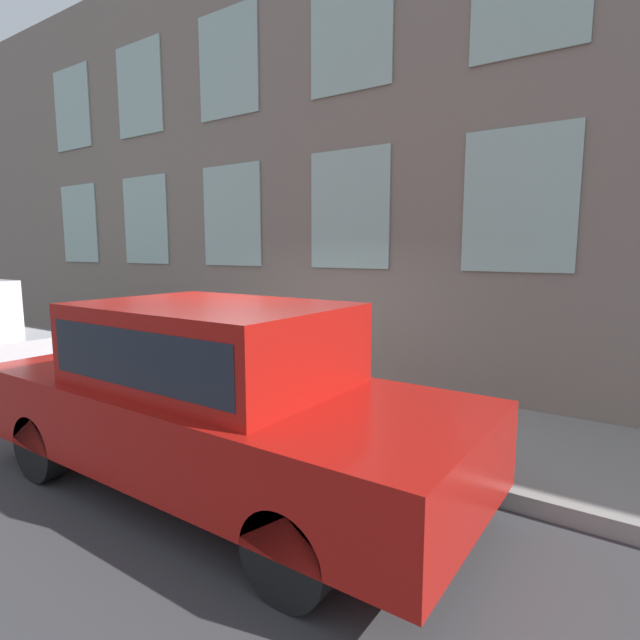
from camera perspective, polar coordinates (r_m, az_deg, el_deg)
The scene contains 6 objects.
ground_plane at distance 6.51m, azimuth -8.77°, elevation -12.92°, with size 80.00×80.00×0.00m, color #38383A.
sidewalk at distance 7.41m, azimuth -1.95°, elevation -9.53°, with size 2.55×60.00×0.17m.
building_facade at distance 8.41m, azimuth 4.00°, elevation 19.15°, with size 0.33×40.00×7.88m.
fire_hydrant at distance 6.57m, azimuth -3.97°, elevation -7.61°, with size 0.35×0.46×0.74m.
person at distance 6.33m, azimuth 4.09°, elevation -3.59°, with size 0.35×0.23×1.46m.
parked_car_red_near at distance 4.93m, azimuth -12.04°, elevation -7.82°, with size 1.98×5.12×1.82m.
Camera 1 is at (-4.41, -4.20, 2.31)m, focal length 28.00 mm.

